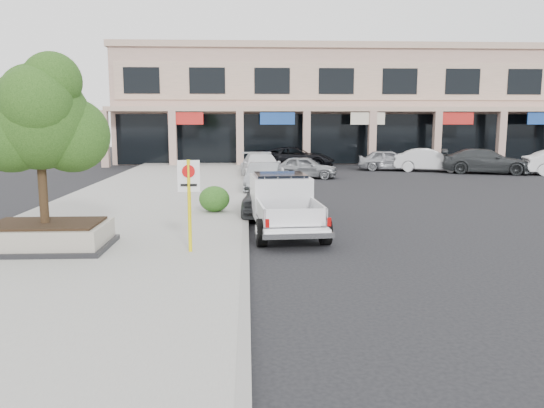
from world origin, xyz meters
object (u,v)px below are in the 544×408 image
Objects in this scene: no_parking_sign at (189,193)px; curb_car_a at (272,193)px; curb_car_c at (261,167)px; curb_car_b at (264,177)px; pickup_truck at (284,204)px; lot_car_a at (305,167)px; lot_car_c at (486,161)px; lot_car_e at (389,160)px; planter at (46,236)px; curb_car_d at (262,161)px; planter_tree at (46,120)px; lot_car_b at (429,160)px; lot_car_d at (295,158)px.

no_parking_sign is 6.67m from curb_car_a.
curb_car_b is at bearing -94.87° from curb_car_c.
lot_car_a is at bearing 77.50° from pickup_truck.
lot_car_e is (-5.77, 2.43, -0.08)m from lot_car_c.
lot_car_a is at bearing 64.57° from planter.
curb_car_d is (0.15, 17.24, -0.09)m from curb_car_a.
lot_car_e is at bearing 62.90° from pickup_truck.
curb_car_a is at bearing -81.51° from curb_car_b.
no_parking_sign is 25.99m from lot_car_e.
curb_car_b is 14.03m from lot_car_e.
curb_car_b is at bearing 87.96° from pickup_truck.
planter_tree is 23.75m from curb_car_d.
lot_car_a reaches higher than planter.
lot_car_b is at bearing -97.22° from lot_car_e.
lot_car_c is 12.84m from lot_car_d.
curb_car_c is at bearing 120.15° from lot_car_a.
curb_car_d is (6.07, 22.80, -2.71)m from planter_tree.
lot_car_b is (11.62, 9.88, 0.09)m from curb_car_b.
lot_car_c is at bearing 36.96° from curb_car_b.
no_parking_sign is 0.49× the size of curb_car_a.
pickup_truck is 1.31× the size of curb_car_b.
planter_tree is at bearing 169.69° from lot_car_d.
curb_car_b is 15.25m from lot_car_b.
curb_car_c is at bearing 71.33° from planter_tree.
planter_tree is at bearing 168.82° from lot_car_a.
curb_car_c is (-0.33, 14.92, -0.09)m from pickup_truck.
lot_car_c is at bearing 44.58° from planter.
planter is 8.33m from curb_car_a.
curb_car_d is at bearing 133.83° from lot_car_d.
planter_tree is 18.40m from curb_car_c.
lot_car_b is 0.85× the size of lot_car_c.
lot_car_c reaches higher than curb_car_a.
lot_car_c reaches higher than curb_car_b.
planter is 13.57m from curb_car_b.
curb_car_c reaches higher than curb_car_d.
curb_car_a is 20.86m from lot_car_c.
curb_car_b is 1.08× the size of lot_car_a.
planter is 0.69× the size of curb_car_a.
curb_car_a reaches higher than lot_car_b.
curb_car_d is (0.24, 5.55, -0.07)m from curb_car_c.
planter is at bearing -113.78° from curb_car_c.
curb_car_d is at bearing 86.27° from pickup_truck.
lot_car_e is at bearing 56.83° from planter_tree.
pickup_truck reaches higher than lot_car_b.
curb_car_c is at bearing 126.73° from lot_car_b.
lot_car_c is (14.82, 3.08, 0.03)m from curb_car_c.
planter_tree reaches higher than curb_car_a.
no_parking_sign reaches higher than lot_car_c.
no_parking_sign is at bearing -134.94° from pickup_truck.
pickup_truck reaches higher than lot_car_c.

